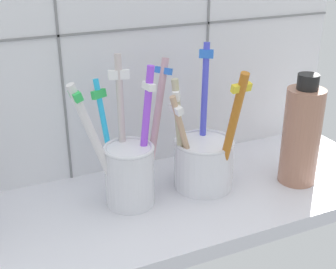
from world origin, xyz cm
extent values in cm
cube|color=silver|center=(0.00, 0.00, 1.00)|extent=(64.00, 22.00, 2.00)
cube|color=white|center=(0.00, 12.00, 22.50)|extent=(64.00, 2.00, 45.00)
cube|color=gray|center=(-10.67, 10.90, 22.50)|extent=(0.30, 0.20, 45.00)
cube|color=gray|center=(10.67, 10.90, 22.50)|extent=(0.30, 0.20, 45.00)
cube|color=gray|center=(0.00, 10.90, 22.14)|extent=(64.00, 0.20, 0.30)
cylinder|color=silver|center=(-5.30, 1.29, 5.88)|extent=(6.23, 6.23, 7.77)
torus|color=silver|center=(-5.30, 1.29, 9.77)|extent=(6.41, 6.41, 0.50)
cylinder|color=silver|center=(-9.17, 1.06, 10.65)|extent=(6.48, 1.57, 16.81)
cube|color=green|center=(-11.36, 0.86, 17.56)|extent=(1.33, 2.28, 1.19)
cylinder|color=#A04AF5|center=(-3.15, 1.30, 11.07)|extent=(3.05, 1.26, 17.45)
cube|color=white|center=(-2.45, 1.38, 17.27)|extent=(1.17, 2.04, 0.95)
cylinder|color=beige|center=(-5.28, 3.75, 11.56)|extent=(1.51, 3.05, 18.42)
cube|color=white|center=(-5.12, 4.43, 18.19)|extent=(2.69, 1.43, 1.19)
cylinder|color=#27B9F8|center=(-7.05, 4.43, 9.99)|extent=(2.10, 3.77, 15.33)
cube|color=green|center=(-7.47, 5.45, 15.74)|extent=(2.07, 1.48, 1.13)
cylinder|color=#CA9DAA|center=(-1.07, 2.81, 11.06)|extent=(5.35, 3.94, 17.56)
cube|color=blue|center=(0.56, 3.87, 18.18)|extent=(1.92, 2.34, 0.95)
cylinder|color=white|center=(5.30, 1.29, 5.29)|extent=(7.95, 7.95, 6.58)
torus|color=silver|center=(5.30, 1.29, 8.58)|extent=(8.06, 8.06, 0.50)
cylinder|color=#C0B995|center=(1.75, 1.47, 9.99)|extent=(2.46, 1.94, 15.27)
cube|color=white|center=(1.33, 1.71, 15.58)|extent=(1.86, 2.30, 1.24)
cylinder|color=#B7661C|center=(6.55, -2.85, 10.93)|extent=(1.47, 5.44, 17.33)
cube|color=yellow|center=(6.67, -4.47, 17.60)|extent=(2.63, 1.06, 1.08)
cylinder|color=#4A50E8|center=(6.46, 3.81, 11.67)|extent=(2.62, 3.32, 18.65)
cube|color=blue|center=(7.04, 4.67, 19.45)|extent=(2.08, 1.86, 1.23)
cylinder|color=tan|center=(2.18, 0.58, 9.13)|extent=(4.68, 0.95, 13.68)
cube|color=white|center=(0.80, 0.53, 14.15)|extent=(1.13, 2.30, 1.13)
cylinder|color=#A6725B|center=(17.84, -2.88, 8.70)|extent=(5.09, 5.09, 13.40)
cylinder|color=black|center=(17.84, -2.88, 16.40)|extent=(2.80, 2.80, 2.00)
camera|label=1|loc=(-22.20, -47.43, 34.22)|focal=49.69mm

